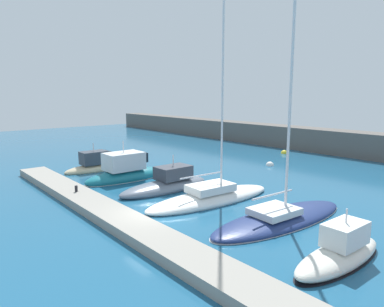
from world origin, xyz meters
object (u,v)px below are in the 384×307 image
object	(u,v)px
motorboat_ivory_sixth	(340,253)
mooring_buoy_yellow	(284,153)
sailboat_navy_fifth	(281,216)
mooring_buoy_white	(270,166)
motorboat_sand_nearest	(97,166)
motorboat_slate_third	(167,184)
dock_bollard	(76,189)
sailboat_white_fourth	(211,196)
motorboat_teal_second	(127,172)

from	to	relation	value
motorboat_ivory_sixth	mooring_buoy_yellow	distance (m)	29.11
sailboat_navy_fifth	motorboat_ivory_sixth	distance (m)	5.27
mooring_buoy_white	mooring_buoy_yellow	distance (m)	8.23
motorboat_ivory_sixth	mooring_buoy_yellow	xyz separation A→B (m)	(-18.73, 22.28, -0.47)
motorboat_sand_nearest	motorboat_slate_third	distance (m)	10.20
motorboat_ivory_sixth	motorboat_slate_third	bearing A→B (deg)	87.13
motorboat_ivory_sixth	mooring_buoy_white	world-z (taller)	motorboat_ivory_sixth
motorboat_slate_third	mooring_buoy_white	bearing A→B (deg)	2.00
dock_bollard	motorboat_ivory_sixth	bearing A→B (deg)	17.36
sailboat_white_fourth	mooring_buoy_white	bearing A→B (deg)	25.01
sailboat_navy_fifth	dock_bollard	xyz separation A→B (m)	(-11.95, -7.46, 0.44)
mooring_buoy_white	motorboat_ivory_sixth	bearing A→B (deg)	-44.25
motorboat_teal_second	motorboat_ivory_sixth	world-z (taller)	motorboat_teal_second
sailboat_white_fourth	sailboat_navy_fifth	world-z (taller)	sailboat_navy_fifth
motorboat_slate_third	mooring_buoy_white	world-z (taller)	motorboat_slate_third
motorboat_slate_third	sailboat_white_fourth	size ratio (longest dim) A/B	0.36
sailboat_navy_fifth	motorboat_ivory_sixth	size ratio (longest dim) A/B	3.67
motorboat_teal_second	dock_bollard	bearing A→B (deg)	-153.03
motorboat_ivory_sixth	mooring_buoy_white	xyz separation A→B (m)	(-15.23, 14.83, -0.47)
sailboat_navy_fifth	motorboat_ivory_sixth	bearing A→B (deg)	-111.17
motorboat_ivory_sixth	motorboat_sand_nearest	bearing A→B (deg)	91.53
motorboat_sand_nearest	motorboat_teal_second	size ratio (longest dim) A/B	0.82
sailboat_white_fourth	mooring_buoy_white	size ratio (longest dim) A/B	26.36
motorboat_teal_second	sailboat_navy_fifth	bearing A→B (deg)	-83.14
mooring_buoy_white	mooring_buoy_yellow	bearing A→B (deg)	115.19
motorboat_sand_nearest	motorboat_slate_third	world-z (taller)	motorboat_sand_nearest
mooring_buoy_white	mooring_buoy_yellow	world-z (taller)	mooring_buoy_yellow
motorboat_sand_nearest	dock_bollard	xyz separation A→B (m)	(8.04, -5.28, 0.32)
motorboat_slate_third	motorboat_ivory_sixth	world-z (taller)	motorboat_slate_third
motorboat_ivory_sixth	sailboat_navy_fifth	bearing A→B (deg)	66.55
motorboat_sand_nearest	sailboat_navy_fifth	bearing A→B (deg)	-82.90
motorboat_teal_second	motorboat_slate_third	world-z (taller)	motorboat_teal_second
sailboat_navy_fifth	motorboat_sand_nearest	bearing A→B (deg)	100.16
motorboat_slate_third	sailboat_white_fourth	distance (m)	4.41
motorboat_teal_second	motorboat_sand_nearest	bearing A→B (deg)	94.75
mooring_buoy_white	sailboat_navy_fifth	bearing A→B (deg)	-50.31
sailboat_white_fourth	dock_bollard	distance (m)	9.54
mooring_buoy_yellow	sailboat_navy_fifth	bearing A→B (deg)	-55.15
sailboat_white_fourth	motorboat_ivory_sixth	world-z (taller)	sailboat_white_fourth
motorboat_ivory_sixth	dock_bollard	world-z (taller)	motorboat_ivory_sixth
sailboat_white_fourth	motorboat_ivory_sixth	xyz separation A→B (m)	(10.25, -1.77, 0.10)
sailboat_white_fourth	sailboat_navy_fifth	xyz separation A→B (m)	(5.48, 0.47, -0.03)
motorboat_teal_second	sailboat_white_fourth	xyz separation A→B (m)	(9.36, 1.29, -0.26)
motorboat_slate_third	dock_bollard	xyz separation A→B (m)	(-2.10, -6.38, 0.34)
motorboat_teal_second	dock_bollard	world-z (taller)	motorboat_teal_second
sailboat_white_fourth	mooring_buoy_yellow	bearing A→B (deg)	26.62
sailboat_white_fourth	sailboat_navy_fifth	bearing A→B (deg)	-80.94
mooring_buoy_yellow	dock_bollard	xyz separation A→B (m)	(2.01, -27.51, 0.78)
motorboat_sand_nearest	dock_bollard	distance (m)	9.63
motorboat_teal_second	motorboat_slate_third	xyz separation A→B (m)	(4.99, 0.68, -0.19)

